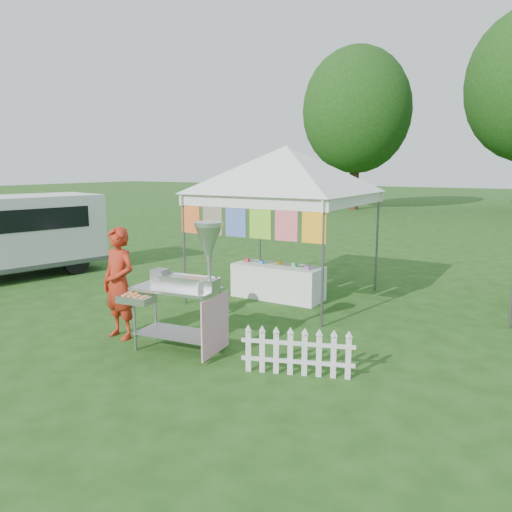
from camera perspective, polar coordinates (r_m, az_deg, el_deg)
The scene contains 8 objects.
ground at distance 7.39m, azimuth -9.58°, elevation -10.58°, with size 120.00×120.00×0.00m, color #1F3F12.
canopy_main at distance 9.84m, azimuth 3.48°, elevation 12.42°, with size 4.24×4.24×3.45m.
tree_left at distance 31.23m, azimuth 11.42°, elevation 15.97°, with size 6.40×6.40×9.53m.
donut_cart at distance 6.97m, azimuth -7.79°, elevation -2.36°, with size 1.35×1.06×1.87m.
vendor at distance 7.86m, azimuth -15.38°, elevation -3.03°, with size 0.62×0.41×1.71m, color #AA2715.
cargo_van at distance 13.10m, azimuth -26.91°, elevation 2.20°, with size 2.87×4.90×1.91m.
picket_fence at distance 6.40m, azimuth 4.75°, elevation -11.06°, with size 1.36×0.51×0.56m.
display_table at distance 9.97m, azimuth 2.51°, elevation -2.95°, with size 1.80×0.70×0.68m, color white.
Camera 1 is at (4.53, -5.23, 2.61)m, focal length 35.00 mm.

